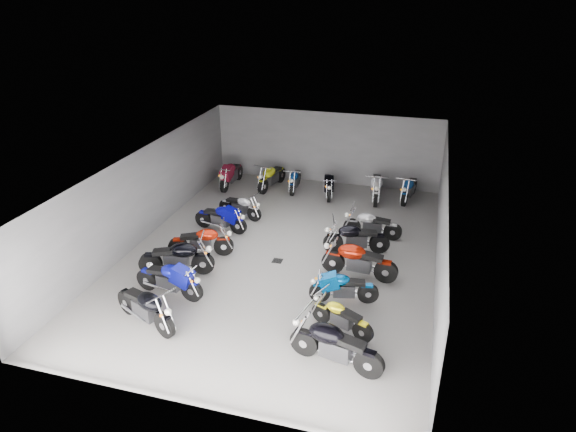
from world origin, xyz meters
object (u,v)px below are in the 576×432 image
(motorcycle_left_a, at_px, (145,307))
(motorcycle_back_a, at_px, (231,174))
(motorcycle_right_c, at_px, (343,288))
(motorcycle_right_f, at_px, (372,225))
(motorcycle_left_b, at_px, (170,279))
(motorcycle_left_e, at_px, (221,218))
(motorcycle_left_f, at_px, (240,206))
(motorcycle_back_f, at_px, (409,188))
(motorcycle_left_c, at_px, (177,258))
(motorcycle_left_d, at_px, (202,242))
(motorcycle_back_c, at_px, (295,180))
(drain_grate, at_px, (277,261))
(motorcycle_back_d, at_px, (329,184))
(motorcycle_right_d, at_px, (358,261))
(motorcycle_back_e, at_px, (376,186))
(motorcycle_right_b, at_px, (341,317))
(motorcycle_right_a, at_px, (335,345))
(motorcycle_right_e, at_px, (356,238))
(motorcycle_back_b, at_px, (272,177))

(motorcycle_left_a, height_order, motorcycle_back_a, motorcycle_left_a)
(motorcycle_right_c, bearing_deg, motorcycle_right_f, -16.75)
(motorcycle_left_b, bearing_deg, motorcycle_right_c, 109.32)
(motorcycle_left_e, relative_size, motorcycle_left_f, 1.11)
(motorcycle_left_e, relative_size, motorcycle_back_f, 0.98)
(motorcycle_left_b, distance_m, motorcycle_left_e, 4.35)
(motorcycle_left_e, bearing_deg, motorcycle_left_c, 4.76)
(motorcycle_left_d, xyz_separation_m, motorcycle_back_c, (1.46, 6.49, -0.04))
(drain_grate, distance_m, motorcycle_left_c, 3.23)
(motorcycle_right_f, bearing_deg, motorcycle_left_a, 142.08)
(motorcycle_back_d, bearing_deg, motorcycle_back_c, -21.54)
(motorcycle_right_d, distance_m, motorcycle_back_e, 6.35)
(motorcycle_left_b, height_order, motorcycle_right_f, motorcycle_left_b)
(motorcycle_left_a, height_order, motorcycle_left_f, motorcycle_left_a)
(motorcycle_left_d, xyz_separation_m, motorcycle_right_b, (5.18, -2.74, -0.08))
(motorcycle_left_c, relative_size, motorcycle_left_e, 1.10)
(motorcycle_back_e, relative_size, motorcycle_back_f, 1.11)
(drain_grate, xyz_separation_m, motorcycle_back_e, (2.47, 6.09, 0.56))
(motorcycle_left_b, relative_size, motorcycle_right_a, 0.94)
(motorcycle_right_b, xyz_separation_m, motorcycle_back_f, (1.13, 9.43, 0.07))
(motorcycle_right_d, bearing_deg, motorcycle_left_e, 75.53)
(motorcycle_left_e, height_order, motorcycle_back_c, motorcycle_left_e)
(motorcycle_left_d, relative_size, motorcycle_right_e, 0.96)
(motorcycle_right_e, relative_size, motorcycle_back_f, 1.03)
(motorcycle_left_e, bearing_deg, motorcycle_right_c, 64.09)
(motorcycle_right_e, height_order, motorcycle_back_d, motorcycle_right_e)
(motorcycle_back_d, height_order, motorcycle_back_e, motorcycle_back_e)
(drain_grate, distance_m, motorcycle_back_c, 6.28)
(drain_grate, distance_m, motorcycle_back_a, 7.05)
(drain_grate, height_order, motorcycle_right_e, motorcycle_right_e)
(motorcycle_left_c, height_order, motorcycle_left_e, motorcycle_left_c)
(motorcycle_back_e, height_order, motorcycle_back_f, motorcycle_back_e)
(motorcycle_left_f, distance_m, motorcycle_back_d, 4.18)
(motorcycle_back_b, bearing_deg, motorcycle_left_b, 99.53)
(motorcycle_back_b, xyz_separation_m, motorcycle_back_e, (4.57, -0.00, 0.03))
(motorcycle_left_e, bearing_deg, motorcycle_back_a, -155.88)
(motorcycle_right_b, relative_size, motorcycle_back_e, 0.74)
(motorcycle_left_b, xyz_separation_m, motorcycle_left_c, (-0.34, 1.16, 0.03))
(motorcycle_left_c, bearing_deg, motorcycle_back_e, 129.59)
(motorcycle_left_b, distance_m, motorcycle_back_a, 8.72)
(motorcycle_left_d, height_order, motorcycle_back_b, motorcycle_back_b)
(motorcycle_right_c, distance_m, motorcycle_back_d, 7.93)
(motorcycle_right_e, bearing_deg, drain_grate, 104.23)
(motorcycle_right_b, xyz_separation_m, motorcycle_back_d, (-2.19, 9.00, 0.06))
(motorcycle_right_f, bearing_deg, motorcycle_back_d, 32.66)
(motorcycle_left_b, height_order, motorcycle_back_b, motorcycle_back_b)
(drain_grate, height_order, motorcycle_back_b, motorcycle_back_b)
(motorcycle_left_c, relative_size, motorcycle_back_a, 1.01)
(motorcycle_left_b, distance_m, motorcycle_back_c, 9.02)
(motorcycle_right_e, bearing_deg, motorcycle_right_f, -30.93)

